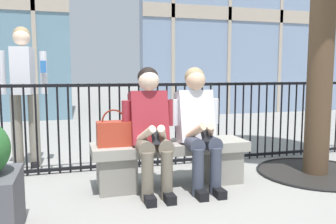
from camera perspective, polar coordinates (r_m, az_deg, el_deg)
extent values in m
plane|color=gray|center=(3.62, 0.45, -12.06)|extent=(60.00, 60.00, 0.00)
cube|color=gray|center=(3.51, 0.46, -5.86)|extent=(1.60, 0.44, 0.10)
cube|color=gray|center=(3.45, -8.61, -10.00)|extent=(0.36, 0.37, 0.35)
cube|color=gray|center=(3.76, 8.75, -8.63)|extent=(0.36, 0.37, 0.35)
cylinder|color=#6B6051|center=(3.25, -4.26, -5.63)|extent=(0.15, 0.40, 0.15)
cylinder|color=#6B6051|center=(3.12, -3.44, -10.79)|extent=(0.11, 0.11, 0.45)
cube|color=black|center=(3.12, -3.16, -14.34)|extent=(0.09, 0.22, 0.08)
cylinder|color=#6B6051|center=(3.29, -1.17, -5.46)|extent=(0.15, 0.40, 0.15)
cylinder|color=#6B6051|center=(3.16, -0.20, -10.53)|extent=(0.11, 0.11, 0.45)
cube|color=black|center=(3.17, 0.11, -14.04)|extent=(0.09, 0.22, 0.08)
cube|color=maroon|center=(3.36, -3.29, -1.06)|extent=(0.36, 0.30, 0.55)
cylinder|color=maroon|center=(3.31, -7.01, -0.34)|extent=(0.08, 0.08, 0.26)
cylinder|color=beige|center=(3.15, -3.79, -3.78)|extent=(0.16, 0.28, 0.20)
cylinder|color=maroon|center=(3.41, 0.31, -0.10)|extent=(0.08, 0.08, 0.26)
cylinder|color=beige|center=(3.19, -0.98, -3.65)|extent=(0.16, 0.28, 0.20)
cube|color=black|center=(3.11, -2.11, -4.27)|extent=(0.07, 0.10, 0.13)
sphere|color=beige|center=(3.31, -3.25, 5.25)|extent=(0.20, 0.20, 0.20)
sphere|color=black|center=(3.34, -3.37, 5.77)|extent=(0.20, 0.20, 0.20)
cylinder|color=#383D4C|center=(3.38, 3.82, -5.16)|extent=(0.15, 0.40, 0.15)
cylinder|color=#383D4C|center=(3.26, 5.02, -10.06)|extent=(0.11, 0.11, 0.45)
cube|color=black|center=(3.26, 5.38, -13.46)|extent=(0.09, 0.22, 0.08)
cylinder|color=#383D4C|center=(3.44, 6.65, -4.96)|extent=(0.15, 0.40, 0.15)
cylinder|color=#383D4C|center=(3.32, 7.96, -9.75)|extent=(0.11, 0.11, 0.45)
cube|color=black|center=(3.33, 8.34, -13.08)|extent=(0.09, 0.22, 0.08)
cube|color=silver|center=(3.50, 4.45, -0.77)|extent=(0.36, 0.30, 0.55)
cylinder|color=silver|center=(3.42, 1.01, -0.07)|extent=(0.08, 0.08, 0.26)
cylinder|color=#DBAD89|center=(3.29, 4.49, -3.36)|extent=(0.16, 0.28, 0.20)
cylinder|color=silver|center=(3.58, 7.75, 0.15)|extent=(0.08, 0.08, 0.26)
cylinder|color=#DBAD89|center=(3.35, 7.05, -3.21)|extent=(0.16, 0.28, 0.20)
cube|color=black|center=(3.26, 6.17, -3.80)|extent=(0.07, 0.10, 0.13)
sphere|color=#DBAD89|center=(3.45, 4.62, 5.29)|extent=(0.20, 0.20, 0.20)
sphere|color=#997F59|center=(3.48, 4.45, 5.79)|extent=(0.20, 0.20, 0.20)
cube|color=#B23823|center=(3.35, -9.04, -3.59)|extent=(0.32, 0.18, 0.24)
torus|color=maroon|center=(3.33, -9.08, -1.48)|extent=(0.23, 0.02, 0.23)
cylinder|color=gray|center=(4.59, -23.89, -2.87)|extent=(0.13, 0.13, 0.90)
cube|color=black|center=(4.63, -23.72, -8.09)|extent=(0.09, 0.22, 0.06)
cylinder|color=gray|center=(4.56, -21.40, -2.81)|extent=(0.13, 0.13, 0.90)
cube|color=black|center=(4.61, -21.23, -8.05)|extent=(0.09, 0.22, 0.06)
cube|color=silver|center=(4.52, -23.05, 6.33)|extent=(0.25, 0.40, 0.56)
cylinder|color=silver|center=(4.55, -25.99, 5.94)|extent=(0.08, 0.08, 0.52)
cylinder|color=silver|center=(4.50, -20.05, 6.20)|extent=(0.08, 0.08, 0.52)
sphere|color=beige|center=(4.54, -23.28, 11.38)|extent=(0.20, 0.20, 0.20)
sphere|color=#997F59|center=(4.56, -23.26, 11.73)|extent=(0.20, 0.20, 0.20)
cube|color=#2D6BB7|center=(4.40, -20.10, 7.11)|extent=(0.07, 0.01, 0.14)
cylinder|color=black|center=(4.15, -25.95, -2.97)|extent=(0.02, 0.02, 1.03)
cylinder|color=black|center=(4.13, -24.34, -2.93)|extent=(0.02, 0.02, 1.03)
cylinder|color=black|center=(4.11, -22.73, -2.89)|extent=(0.02, 0.02, 1.03)
cylinder|color=black|center=(4.10, -21.10, -2.85)|extent=(0.02, 0.02, 1.03)
cylinder|color=black|center=(4.09, -19.47, -2.80)|extent=(0.02, 0.02, 1.03)
cylinder|color=black|center=(4.09, -17.83, -2.76)|extent=(0.02, 0.02, 1.03)
cylinder|color=black|center=(4.09, -16.19, -2.71)|extent=(0.02, 0.02, 1.03)
cylinder|color=black|center=(4.09, -14.55, -2.65)|extent=(0.02, 0.02, 1.03)
cylinder|color=black|center=(4.09, -12.91, -2.60)|extent=(0.02, 0.02, 1.03)
cylinder|color=black|center=(4.10, -11.27, -2.54)|extent=(0.02, 0.02, 1.03)
cylinder|color=black|center=(4.11, -9.65, -2.48)|extent=(0.02, 0.02, 1.03)
cylinder|color=black|center=(4.13, -8.03, -2.42)|extent=(0.02, 0.02, 1.03)
cylinder|color=black|center=(4.15, -6.43, -2.36)|extent=(0.02, 0.02, 1.03)
cylinder|color=black|center=(4.17, -4.85, -2.30)|extent=(0.02, 0.02, 1.03)
cylinder|color=black|center=(4.19, -3.28, -2.23)|extent=(0.02, 0.02, 1.03)
cylinder|color=black|center=(4.22, -1.73, -2.17)|extent=(0.02, 0.02, 1.03)
cylinder|color=black|center=(4.25, -0.20, -2.10)|extent=(0.02, 0.02, 1.03)
cylinder|color=black|center=(4.28, 1.31, -2.04)|extent=(0.02, 0.02, 1.03)
cylinder|color=black|center=(4.32, 2.79, -1.97)|extent=(0.02, 0.02, 1.03)
cylinder|color=black|center=(4.36, 4.24, -1.91)|extent=(0.02, 0.02, 1.03)
cylinder|color=black|center=(4.40, 5.67, -1.84)|extent=(0.02, 0.02, 1.03)
cylinder|color=black|center=(4.45, 7.07, -1.77)|extent=(0.02, 0.02, 1.03)
cylinder|color=black|center=(4.49, 8.44, -1.71)|extent=(0.02, 0.02, 1.03)
cylinder|color=black|center=(4.54, 9.78, -1.64)|extent=(0.02, 0.02, 1.03)
cylinder|color=black|center=(4.60, 11.09, -1.58)|extent=(0.02, 0.02, 1.03)
cylinder|color=black|center=(4.65, 12.37, -1.52)|extent=(0.02, 0.02, 1.03)
cylinder|color=black|center=(4.71, 13.62, -1.45)|extent=(0.02, 0.02, 1.03)
cylinder|color=black|center=(4.77, 14.84, -1.39)|extent=(0.02, 0.02, 1.03)
cylinder|color=black|center=(4.83, 16.03, -1.33)|extent=(0.02, 0.02, 1.03)
cylinder|color=black|center=(4.89, 17.19, -1.27)|extent=(0.02, 0.02, 1.03)
cylinder|color=black|center=(4.96, 18.32, -1.21)|extent=(0.02, 0.02, 1.03)
cylinder|color=black|center=(5.02, 19.42, -1.15)|extent=(0.02, 0.02, 1.03)
cylinder|color=black|center=(5.09, 20.49, -1.09)|extent=(0.02, 0.02, 1.03)
cylinder|color=black|center=(5.16, 21.53, -1.04)|extent=(0.02, 0.02, 1.03)
cylinder|color=black|center=(5.24, 22.54, -0.98)|extent=(0.02, 0.02, 1.03)
cylinder|color=black|center=(5.31, 23.53, -0.93)|extent=(0.02, 0.02, 1.03)
cylinder|color=black|center=(5.39, 24.49, -0.88)|extent=(0.02, 0.02, 1.03)
cylinder|color=black|center=(5.46, 25.42, -0.83)|extent=(0.02, 0.02, 1.03)
cube|color=black|center=(4.30, -2.47, -8.36)|extent=(8.78, 0.04, 0.04)
cube|color=black|center=(4.16, -2.53, 4.58)|extent=(8.78, 0.04, 0.04)
cylinder|color=black|center=(4.35, 23.33, -9.31)|extent=(1.29, 1.29, 0.01)
torus|color=black|center=(4.35, 23.33, -9.24)|extent=(1.32, 1.32, 0.03)
cylinder|color=#4C3826|center=(4.24, 24.38, 13.36)|extent=(0.27, 0.27, 3.40)
cube|color=#AD9E8C|center=(10.79, 18.40, 14.92)|extent=(8.22, 0.04, 0.36)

